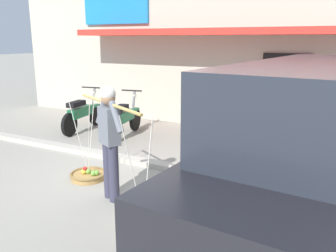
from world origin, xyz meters
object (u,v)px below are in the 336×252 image
(fruit_basket_left_side, at_px, (88,175))
(motorcycle_nearest_shop, at_px, (82,114))
(fruit_basket_right_side, at_px, (143,220))
(parked_truck, at_px, (331,155))
(fruit_vendor, at_px, (110,136))
(motorcycle_second_in_row, at_px, (125,118))

(fruit_basket_left_side, bearing_deg, motorcycle_nearest_shop, 132.47)
(fruit_basket_right_side, bearing_deg, parked_truck, 13.48)
(fruit_basket_left_side, xyz_separation_m, fruit_basket_right_side, (1.64, -0.88, -0.00))
(fruit_basket_left_side, relative_size, fruit_basket_right_side, 1.00)
(fruit_vendor, xyz_separation_m, motorcycle_second_in_row, (-1.81, 2.97, -0.53))
(motorcycle_second_in_row, bearing_deg, motorcycle_nearest_shop, -178.74)
(fruit_basket_left_side, bearing_deg, parked_truck, -5.97)
(motorcycle_nearest_shop, relative_size, parked_truck, 0.37)
(fruit_basket_right_side, relative_size, motorcycle_nearest_shop, 0.80)
(fruit_basket_right_side, xyz_separation_m, motorcycle_nearest_shop, (-3.93, 3.39, 0.38))
(fruit_vendor, bearing_deg, fruit_basket_right_side, -28.27)
(fruit_basket_left_side, distance_m, motorcycle_second_in_row, 2.74)
(fruit_basket_right_side, relative_size, motorcycle_second_in_row, 0.80)
(fruit_basket_right_side, bearing_deg, fruit_vendor, 151.73)
(fruit_vendor, xyz_separation_m, fruit_basket_left_side, (-0.82, 0.44, -0.90))
(fruit_basket_left_side, height_order, motorcycle_nearest_shop, fruit_basket_left_side)
(motorcycle_nearest_shop, height_order, parked_truck, parked_truck)
(motorcycle_nearest_shop, height_order, motorcycle_second_in_row, same)
(motorcycle_nearest_shop, bearing_deg, motorcycle_second_in_row, 1.26)
(fruit_vendor, distance_m, fruit_basket_right_side, 1.30)
(fruit_vendor, bearing_deg, motorcycle_second_in_row, 121.35)
(fruit_basket_left_side, height_order, motorcycle_second_in_row, fruit_basket_left_side)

